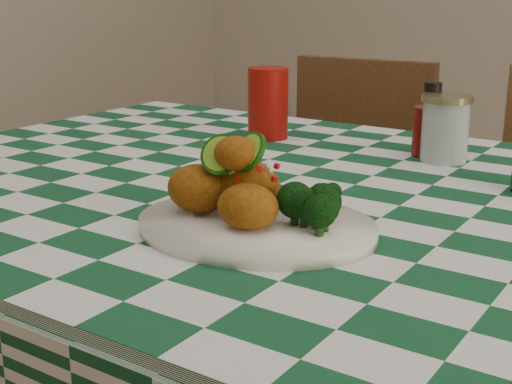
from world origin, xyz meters
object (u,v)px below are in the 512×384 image
Objects in this scene: wooden_chair_left at (333,229)px; ketchup_bottle at (431,119)px; plate at (256,227)px; fried_chicken_pile at (241,178)px; mason_jar at (445,128)px; red_tumbler at (268,103)px.

ketchup_bottle is at bearing -48.85° from wooden_chair_left.
fried_chicken_pile is at bearing -180.00° from plate.
mason_jar is at bearing -48.15° from wooden_chair_left.
fried_chicken_pile is 0.51m from mason_jar.
ketchup_bottle reaches higher than mason_jar.
ketchup_bottle is at bearing 5.91° from red_tumbler.
red_tumbler is (-0.28, 0.50, 0.00)m from fried_chicken_pile.
ketchup_bottle is at bearing 84.80° from fried_chicken_pile.
mason_jar is at bearing 82.95° from plate.
mason_jar is at bearing 80.44° from fried_chicken_pile.
wooden_chair_left is (-0.40, 0.41, -0.41)m from ketchup_bottle.
ketchup_bottle is 0.05m from mason_jar.
ketchup_bottle is (0.05, 0.53, -0.00)m from fried_chicken_pile.
plate is 0.51m from mason_jar.
fried_chicken_pile is at bearing -60.45° from red_tumbler.
fried_chicken_pile is at bearing -95.20° from ketchup_bottle.
mason_jar is (0.37, 0.01, -0.01)m from red_tumbler.
fried_chicken_pile reaches higher than mason_jar.
fried_chicken_pile is 1.37× the size of mason_jar.
fried_chicken_pile is 1.08m from wooden_chair_left.
fried_chicken_pile is 0.54m from ketchup_bottle.
red_tumbler is 0.33m from ketchup_bottle.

